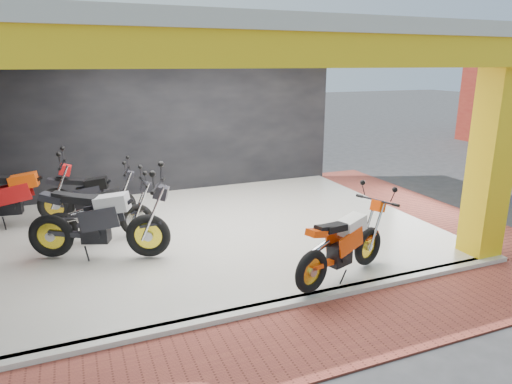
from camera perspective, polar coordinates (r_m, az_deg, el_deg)
ground at (r=7.12m, az=-0.15°, el=-10.50°), size 80.00×80.00×0.00m
showroom_floor at (r=8.84m, az=-5.05°, el=-4.85°), size 8.00×6.00×0.10m
showroom_ceiling at (r=8.28m, az=-5.67°, el=18.80°), size 8.40×6.40×0.20m
back_wall at (r=11.36m, az=-9.98°, el=8.45°), size 8.20×0.20×3.50m
corner_column at (r=8.15m, az=27.35°, el=4.10°), size 0.50×0.50×3.50m
header_beam_front at (r=5.47m, az=3.96°, el=17.29°), size 8.40×0.30×0.40m
header_beam_right at (r=10.18m, az=17.40°, el=15.92°), size 0.30×6.40×0.40m
floor_kerb at (r=6.27m, az=3.47°, el=-13.89°), size 8.00×0.20×0.10m
paver_front at (r=5.71m, az=7.01°, el=-17.72°), size 9.00×1.40×0.03m
paver_right at (r=11.15m, az=19.21°, el=-1.47°), size 1.40×7.00×0.03m
moto_hero at (r=7.21m, az=13.94°, el=-4.41°), size 2.17×1.41×1.25m
moto_row_a at (r=7.44m, az=-13.47°, el=-2.82°), size 2.56×1.72×1.47m
moto_row_b at (r=8.48m, az=-14.83°, el=-1.53°), size 1.99×0.74×1.22m
moto_row_c at (r=9.67m, az=-23.90°, el=0.38°), size 2.40×1.10×1.42m
moto_row_d at (r=9.49m, az=-16.64°, el=0.15°), size 2.10×1.18×1.21m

